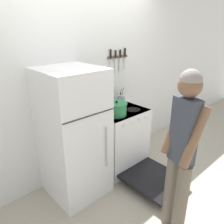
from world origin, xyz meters
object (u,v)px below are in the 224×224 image
refrigerator (74,135)px  dutch_oven_pot (117,109)px  utensil_jar (121,100)px  person (182,149)px  stove_range (120,139)px  tea_kettle (105,106)px

refrigerator → dutch_oven_pot: refrigerator is taller
utensil_jar → person: 1.43m
stove_range → person: bearing=-107.8°
stove_range → person: (-0.37, -1.16, 0.50)m
person → stove_range: bearing=-0.5°
stove_range → tea_kettle: (-0.15, 0.16, 0.51)m
tea_kettle → utensil_jar: utensil_jar is taller
dutch_oven_pot → person: person is taller
tea_kettle → person: person is taller
refrigerator → dutch_oven_pot: size_ratio=4.96×
refrigerator → tea_kettle: size_ratio=7.31×
dutch_oven_pot → utensil_jar: size_ratio=1.19×
dutch_oven_pot → person: 1.09m
tea_kettle → dutch_oven_pot: bearing=-93.0°
refrigerator → utensil_jar: bearing=9.7°
refrigerator → stove_range: (0.77, -0.01, -0.34)m
tea_kettle → person: size_ratio=0.13×
refrigerator → tea_kettle: 0.66m
refrigerator → dutch_oven_pot: (0.61, -0.09, 0.20)m
tea_kettle → stove_range: bearing=-47.6°
refrigerator → stove_range: refrigerator is taller
dutch_oven_pot → person: bearing=-101.1°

